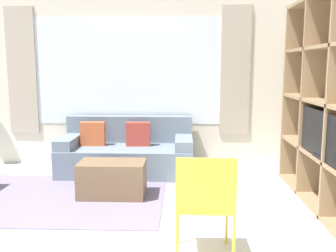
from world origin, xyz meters
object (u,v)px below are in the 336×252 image
(shelving_unit, at_px, (336,104))
(ottoman, at_px, (112,179))
(couch_main, at_px, (127,153))
(folding_chair, at_px, (205,199))

(shelving_unit, distance_m, ottoman, 2.60)
(shelving_unit, relative_size, couch_main, 1.23)
(folding_chair, bearing_deg, ottoman, -55.96)
(shelving_unit, distance_m, folding_chair, 2.00)
(couch_main, bearing_deg, folding_chair, -68.82)
(shelving_unit, distance_m, couch_main, 2.84)
(ottoman, height_order, folding_chair, folding_chair)
(couch_main, bearing_deg, shelving_unit, -27.58)
(shelving_unit, xyz_separation_m, folding_chair, (-1.44, -1.24, -0.61))
(folding_chair, bearing_deg, shelving_unit, -139.18)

